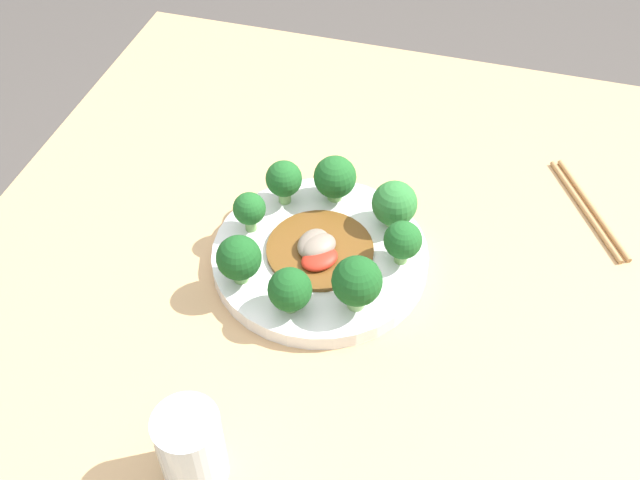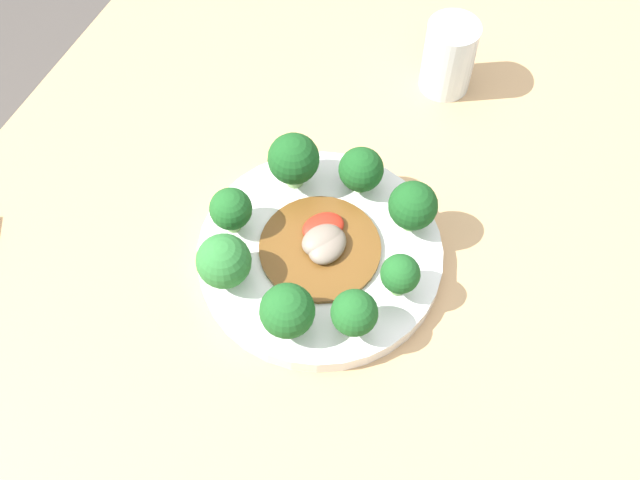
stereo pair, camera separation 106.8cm
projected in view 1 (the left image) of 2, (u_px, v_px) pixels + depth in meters
The scene contains 13 objects.
table at pixel (308, 436), 1.22m from camera, with size 1.13×0.92×0.76m.
plate at pixel (320, 256), 0.96m from camera, with size 0.28×0.28×0.02m.
broccoli_northeast at pixel (357, 282), 0.86m from camera, with size 0.06×0.06×0.07m.
broccoli_west at pixel (336, 178), 0.99m from camera, with size 0.06×0.06×0.07m.
broccoli_southeast at pixel (239, 258), 0.89m from camera, with size 0.06×0.06×0.07m.
broccoli_northwest at pixel (394, 204), 0.96m from camera, with size 0.06×0.06×0.07m.
broccoli_southwest at pixel (284, 179), 0.99m from camera, with size 0.05×0.05×0.06m.
broccoli_east at pixel (292, 290), 0.86m from camera, with size 0.05×0.05×0.06m.
broccoli_north at pixel (403, 241), 0.92m from camera, with size 0.05×0.05×0.06m.
broccoli_south at pixel (249, 209), 0.95m from camera, with size 0.04×0.04×0.06m.
stirfry_center at pixel (318, 249), 0.94m from camera, with size 0.14×0.14×0.02m.
drinking_glass at pixel (191, 448), 0.73m from camera, with size 0.07×0.07×0.10m.
chopsticks at pixel (588, 209), 1.03m from camera, with size 0.18×0.12×0.01m.
Camera 1 is at (0.58, 0.19, 1.49)m, focal length 42.00 mm.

